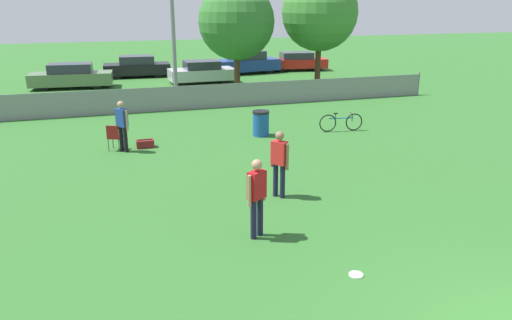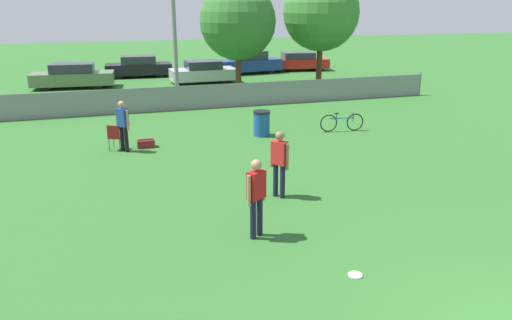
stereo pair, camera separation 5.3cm
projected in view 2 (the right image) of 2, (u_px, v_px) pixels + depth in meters
The scene contains 17 objects.
fence_backline at pixel (229, 95), 23.38m from camera, with size 20.91×0.07×1.21m.
light_pole at pixel (173, 8), 23.39m from camera, with size 0.90×0.36×7.47m.
tree_near_pole at pixel (238, 22), 26.41m from camera, with size 4.05×4.05×5.75m.
tree_far_right at pixel (321, 13), 27.52m from camera, with size 4.21×4.21×6.26m.
player_thrower_red at pixel (279, 160), 12.50m from camera, with size 0.41×0.45×1.73m.
player_defender_red at pixel (256, 193), 10.35m from camera, with size 0.47×0.39×1.73m.
spectator_in_blue at pixel (123, 123), 16.34m from camera, with size 0.40×0.42×1.71m.
frisbee_disc at pixel (355, 275), 9.14m from camera, with size 0.27×0.27×0.03m.
folding_chair_sideline at pixel (115, 136), 16.59m from camera, with size 0.55×0.55×0.89m.
bicycle_sideline at pixel (342, 122), 19.09m from camera, with size 1.72×0.44×0.72m.
trash_bin at pixel (262, 123), 18.44m from camera, with size 0.63×0.63×0.93m.
gear_bag_sideline at pixel (146, 144), 17.07m from camera, with size 0.58×0.32×0.29m.
parked_car_olive at pixel (73, 76), 28.42m from camera, with size 4.63×2.01×1.40m.
parked_car_dark at pixel (139, 67), 32.56m from camera, with size 4.28×1.92×1.37m.
parked_car_silver at pixel (203, 72), 30.26m from camera, with size 3.97×1.93×1.33m.
parked_car_blue at pixel (248, 63), 34.07m from camera, with size 4.63×2.34×1.52m.
parked_car_red at pixel (298, 61), 35.52m from camera, with size 4.40×2.29×1.29m.
Camera 2 is at (-5.67, -4.52, 4.82)m, focal length 35.00 mm.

